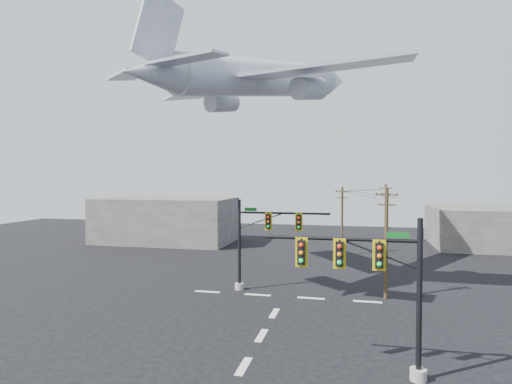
% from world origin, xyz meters
% --- Properties ---
extents(ground, '(120.00, 120.00, 0.00)m').
position_xyz_m(ground, '(0.00, 0.00, 0.00)').
color(ground, black).
rests_on(ground, ground).
extents(lane_markings, '(14.00, 21.20, 0.01)m').
position_xyz_m(lane_markings, '(0.00, 5.33, 0.01)').
color(lane_markings, silver).
rests_on(lane_markings, ground).
extents(signal_mast_near, '(7.16, 0.78, 7.11)m').
position_xyz_m(signal_mast_near, '(6.05, 0.30, 4.03)').
color(signal_mast_near, '#99958B').
rests_on(signal_mast_near, ground).
extents(signal_mast_far, '(7.41, 0.78, 7.12)m').
position_xyz_m(signal_mast_far, '(-2.19, 13.13, 3.85)').
color(signal_mast_far, '#99958B').
rests_on(signal_mast_far, ground).
extents(utility_pole_a, '(1.59, 0.57, 8.12)m').
position_xyz_m(utility_pole_a, '(7.31, 13.08, 4.25)').
color(utility_pole_a, '#43311C').
rests_on(utility_pole_a, ground).
extents(utility_pole_b, '(1.56, 0.38, 7.76)m').
position_xyz_m(utility_pole_b, '(3.75, 30.13, 4.06)').
color(utility_pole_b, '#43311C').
rests_on(utility_pole_b, ground).
extents(utility_pole_c, '(1.62, 0.37, 7.94)m').
position_xyz_m(utility_pole_c, '(9.17, 40.05, 4.15)').
color(utility_pole_c, '#43311C').
rests_on(utility_pole_c, ground).
extents(power_lines, '(6.87, 26.98, 0.12)m').
position_xyz_m(power_lines, '(5.90, 26.91, 7.33)').
color(power_lines, black).
extents(airliner, '(22.94, 25.09, 7.09)m').
position_xyz_m(airliner, '(-2.32, 15.53, 16.91)').
color(airliner, silver).
extents(building_left, '(18.00, 10.00, 6.00)m').
position_xyz_m(building_left, '(-20.00, 35.00, 3.00)').
color(building_left, slate).
rests_on(building_left, ground).
extents(building_right, '(14.00, 12.00, 5.00)m').
position_xyz_m(building_right, '(22.00, 40.00, 2.50)').
color(building_right, slate).
rests_on(building_right, ground).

